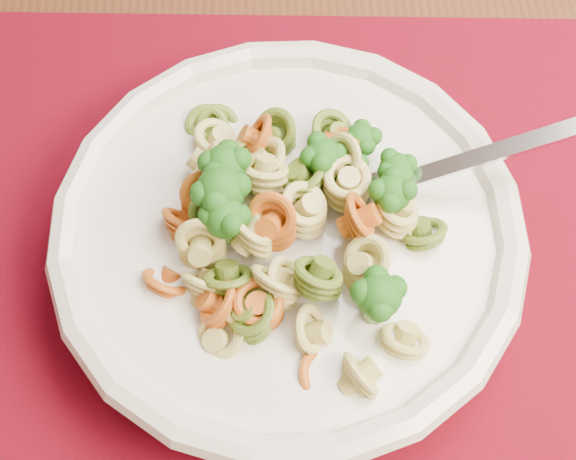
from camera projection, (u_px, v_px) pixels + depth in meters
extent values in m
cube|color=#492714|center=(203.00, 125.00, 0.58)|extent=(1.57, 1.13, 0.04)
cube|color=#630413|center=(276.00, 244.00, 0.51)|extent=(0.56, 0.48, 0.00)
cylinder|color=silver|center=(288.00, 257.00, 0.50)|extent=(0.12, 0.12, 0.01)
cylinder|color=silver|center=(288.00, 241.00, 0.48)|extent=(0.26, 0.26, 0.03)
torus|color=silver|center=(288.00, 228.00, 0.47)|extent=(0.28, 0.28, 0.02)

